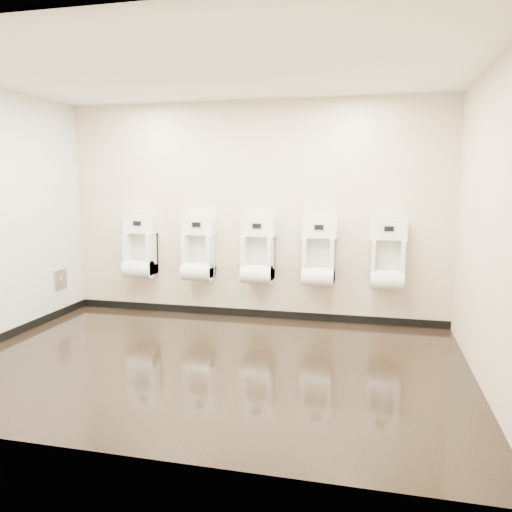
{
  "coord_description": "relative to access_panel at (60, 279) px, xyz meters",
  "views": [
    {
      "loc": [
        1.54,
        -4.52,
        1.8
      ],
      "look_at": [
        0.34,
        0.55,
        1.01
      ],
      "focal_mm": 35.0,
      "sensor_mm": 36.0,
      "label": 1
    }
  ],
  "objects": [
    {
      "name": "urinal_4",
      "position": [
        4.2,
        0.4,
        0.36
      ],
      "size": [
        0.44,
        0.33,
        0.83
      ],
      "color": "white",
      "rests_on": "back_wall"
    },
    {
      "name": "ceiling",
      "position": [
        2.48,
        -1.2,
        2.3
      ],
      "size": [
        5.0,
        3.5,
        0.0
      ],
      "primitive_type": "cube",
      "color": "white"
    },
    {
      "name": "urinal_3",
      "position": [
        3.37,
        0.4,
        0.36
      ],
      "size": [
        0.44,
        0.33,
        0.83
      ],
      "color": "white",
      "rests_on": "back_wall"
    },
    {
      "name": "urinal_1",
      "position": [
        1.8,
        0.4,
        0.36
      ],
      "size": [
        0.44,
        0.33,
        0.83
      ],
      "color": "white",
      "rests_on": "back_wall"
    },
    {
      "name": "right_wall",
      "position": [
        4.98,
        -1.2,
        0.9
      ],
      "size": [
        0.02,
        3.5,
        2.8
      ],
      "primitive_type": "cube",
      "color": "beige",
      "rests_on": "ground"
    },
    {
      "name": "front_wall",
      "position": [
        2.48,
        -2.95,
        0.9
      ],
      "size": [
        5.0,
        0.02,
        2.8
      ],
      "primitive_type": "cube",
      "color": "beige",
      "rests_on": "ground"
    },
    {
      "name": "access_panel",
      "position": [
        0.0,
        0.0,
        0.0
      ],
      "size": [
        0.04,
        0.25,
        0.25
      ],
      "color": "#9E9EA3",
      "rests_on": "left_wall"
    },
    {
      "name": "skirting_back",
      "position": [
        2.48,
        0.54,
        -0.45
      ],
      "size": [
        5.0,
        0.02,
        0.1
      ],
      "primitive_type": "cube",
      "color": "black",
      "rests_on": "ground"
    },
    {
      "name": "urinal_2",
      "position": [
        2.6,
        0.4,
        0.36
      ],
      "size": [
        0.44,
        0.33,
        0.83
      ],
      "color": "white",
      "rests_on": "back_wall"
    },
    {
      "name": "back_wall",
      "position": [
        2.48,
        0.55,
        0.9
      ],
      "size": [
        5.0,
        0.02,
        2.8
      ],
      "primitive_type": "cube",
      "color": "beige",
      "rests_on": "ground"
    },
    {
      "name": "urinal_0",
      "position": [
        0.96,
        0.4,
        0.36
      ],
      "size": [
        0.44,
        0.33,
        0.83
      ],
      "color": "white",
      "rests_on": "back_wall"
    },
    {
      "name": "ground",
      "position": [
        2.48,
        -1.2,
        -0.5
      ],
      "size": [
        5.0,
        3.5,
        0.0
      ],
      "primitive_type": "cube",
      "color": "black",
      "rests_on": "ground"
    }
  ]
}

